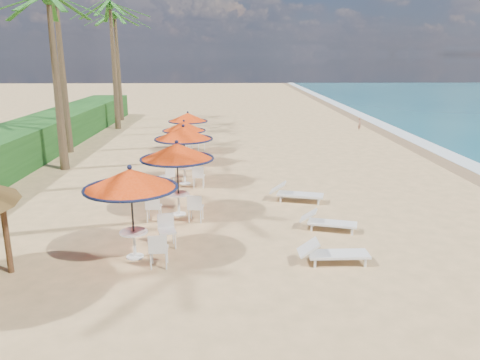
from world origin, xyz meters
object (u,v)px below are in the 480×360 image
object	(u,v)px
station_0	(134,188)
station_2	(184,141)
station_3	(183,130)
station_4	(189,122)
lounger_near	(331,253)
lounger_far	(295,193)
lounger_mid	(326,221)
station_1	(177,159)

from	to	relation	value
station_0	station_2	bearing A→B (deg)	85.35
station_3	station_4	bearing A→B (deg)	89.27
station_0	lounger_near	distance (m)	5.45
station_0	lounger_far	size ratio (longest dim) A/B	1.25
lounger_mid	lounger_far	xyz separation A→B (m)	(-0.58, 3.00, 0.04)
lounger_near	station_3	bearing A→B (deg)	111.93
station_1	lounger_near	world-z (taller)	station_1
station_3	station_4	distance (m)	3.09
station_2	station_3	distance (m)	3.78
station_1	station_4	bearing A→B (deg)	92.59
lounger_near	lounger_far	size ratio (longest dim) A/B	0.90
lounger_near	station_4	bearing A→B (deg)	107.42
station_2	station_3	xyz separation A→B (m)	(-0.39, 3.76, -0.16)
station_0	lounger_mid	world-z (taller)	station_0
station_0	station_1	world-z (taller)	station_1
lounger_mid	station_2	bearing A→B (deg)	147.80
lounger_far	station_2	bearing A→B (deg)	164.05
station_0	station_1	distance (m)	3.51
station_4	lounger_near	world-z (taller)	station_4
station_0	station_4	distance (m)	14.35
station_1	station_0	bearing A→B (deg)	-102.30
station_0	station_3	xyz separation A→B (m)	(0.22, 11.25, -0.26)
lounger_mid	station_1	bearing A→B (deg)	178.58
station_1	station_4	xyz separation A→B (m)	(-0.49, 10.91, -0.30)
station_0	station_1	size ratio (longest dim) A/B	0.99
station_2	lounger_mid	distance (m)	7.63
station_1	station_2	xyz separation A→B (m)	(-0.14, 4.06, -0.12)
lounger_far	station_1	bearing A→B (deg)	-145.94
station_4	lounger_far	xyz separation A→B (m)	(4.70, -9.45, -1.36)
station_0	station_4	xyz separation A→B (m)	(0.25, 14.34, -0.29)
station_1	station_3	distance (m)	7.84
station_1	lounger_mid	distance (m)	5.31
lounger_mid	station_3	bearing A→B (deg)	136.09
lounger_mid	station_0	bearing A→B (deg)	-144.70
station_0	station_1	bearing A→B (deg)	77.70
lounger_far	lounger_mid	bearing A→B (deg)	-64.00
station_0	station_4	world-z (taller)	station_0
station_4	lounger_mid	xyz separation A→B (m)	(5.28, -12.45, -1.40)
station_2	station_4	xyz separation A→B (m)	(-0.36, 6.85, -0.18)
station_4	lounger_mid	world-z (taller)	station_4
lounger_mid	lounger_far	world-z (taller)	lounger_far
station_2	station_0	bearing A→B (deg)	-94.65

